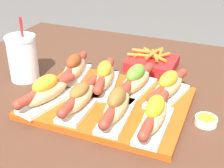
{
  "coord_description": "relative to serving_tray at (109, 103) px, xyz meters",
  "views": [
    {
      "loc": [
        0.3,
        -0.78,
        1.2
      ],
      "look_at": [
        0.01,
        -0.09,
        0.8
      ],
      "focal_mm": 50.0,
      "sensor_mm": 36.0,
      "label": 1
    }
  ],
  "objects": [
    {
      "name": "serving_tray",
      "position": [
        0.0,
        0.0,
        0.0
      ],
      "size": [
        0.42,
        0.32,
        0.02
      ],
      "color": "#CC4C14",
      "rests_on": "patio_table"
    },
    {
      "name": "hot_dog_0",
      "position": [
        -0.15,
        -0.08,
        0.04
      ],
      "size": [
        0.1,
        0.21,
        0.08
      ],
      "color": "white",
      "rests_on": "serving_tray"
    },
    {
      "name": "hot_dog_1",
      "position": [
        -0.05,
        -0.07,
        0.04
      ],
      "size": [
        0.06,
        0.21,
        0.07
      ],
      "color": "white",
      "rests_on": "serving_tray"
    },
    {
      "name": "hot_dog_2",
      "position": [
        0.05,
        -0.07,
        0.04
      ],
      "size": [
        0.07,
        0.21,
        0.08
      ],
      "color": "white",
      "rests_on": "serving_tray"
    },
    {
      "name": "hot_dog_3",
      "position": [
        0.15,
        -0.08,
        0.04
      ],
      "size": [
        0.06,
        0.21,
        0.08
      ],
      "color": "white",
      "rests_on": "serving_tray"
    },
    {
      "name": "hot_dog_4",
      "position": [
        -0.15,
        0.08,
        0.04
      ],
      "size": [
        0.09,
        0.21,
        0.08
      ],
      "color": "white",
      "rests_on": "serving_tray"
    },
    {
      "name": "hot_dog_5",
      "position": [
        -0.04,
        0.06,
        0.04
      ],
      "size": [
        0.1,
        0.21,
        0.08
      ],
      "color": "white",
      "rests_on": "serving_tray"
    },
    {
      "name": "hot_dog_6",
      "position": [
        0.05,
        0.07,
        0.04
      ],
      "size": [
        0.08,
        0.21,
        0.08
      ],
      "color": "white",
      "rests_on": "serving_tray"
    },
    {
      "name": "hot_dog_7",
      "position": [
        0.14,
        0.07,
        0.04
      ],
      "size": [
        0.1,
        0.21,
        0.08
      ],
      "color": "white",
      "rests_on": "serving_tray"
    },
    {
      "name": "sauce_bowl",
      "position": [
        0.26,
        0.01,
        0.0
      ],
      "size": [
        0.06,
        0.06,
        0.02
      ],
      "color": "white",
      "rests_on": "patio_table"
    },
    {
      "name": "drink_cup",
      "position": [
        -0.31,
        0.05,
        0.06
      ],
      "size": [
        0.09,
        0.09,
        0.2
      ],
      "color": "white",
      "rests_on": "patio_table"
    },
    {
      "name": "fries_basket",
      "position": [
        0.04,
        0.28,
        0.01
      ],
      "size": [
        0.17,
        0.14,
        0.06
      ],
      "color": "red",
      "rests_on": "patio_table"
    }
  ]
}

